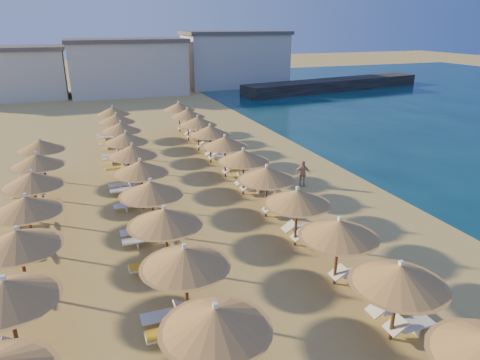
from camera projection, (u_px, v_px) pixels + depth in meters
name	position (u px, v px, depth m)	size (l,w,h in m)	color
ground	(241.00, 239.00, 19.44)	(220.00, 220.00, 0.00)	tan
jetty	(335.00, 84.00, 62.73)	(30.00, 4.00, 1.50)	black
hotel_blocks	(137.00, 65.00, 59.55)	(47.47, 10.90, 8.10)	beige
parasol_row_east	(254.00, 165.00, 22.35)	(2.93, 38.08, 2.78)	brown
parasol_row_west	(145.00, 178.00, 20.49)	(2.93, 38.08, 2.78)	brown
parasol_row_inland	(26.00, 205.00, 17.42)	(2.93, 22.10, 2.78)	brown
loungers	(178.00, 214.00, 21.22)	(13.77, 35.72, 0.66)	white
beachgoer_b	(276.00, 189.00, 23.02)	(0.80, 0.62, 1.64)	tan
beachgoer_c	(302.00, 173.00, 25.53)	(0.93, 0.39, 1.58)	tan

